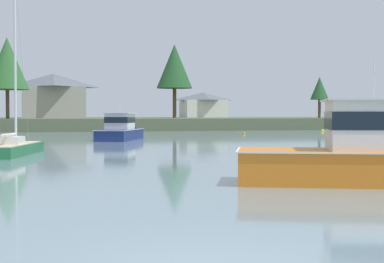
% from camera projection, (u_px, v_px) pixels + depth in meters
% --- Properties ---
extents(far_shore_bank, '(232.80, 55.41, 1.91)m').
position_uv_depth(far_shore_bank, '(50.00, 123.00, 109.09)').
color(far_shore_bank, '#4C563D').
rests_on(far_shore_bank, ground).
extents(sailboat_green, '(3.87, 8.14, 12.08)m').
position_uv_depth(sailboat_green, '(13.00, 151.00, 35.99)').
color(sailboat_green, '#236B3D').
rests_on(sailboat_green, ground).
extents(cruiser_navy, '(6.45, 10.39, 5.19)m').
position_uv_depth(cruiser_navy, '(123.00, 133.00, 58.08)').
color(cruiser_navy, navy).
rests_on(cruiser_navy, ground).
extents(cruiser_orange, '(10.14, 6.35, 5.85)m').
position_uv_depth(cruiser_orange, '(382.00, 164.00, 20.83)').
color(cruiser_orange, orange).
rests_on(cruiser_orange, ground).
extents(mooring_buoy_yellow, '(0.50, 0.50, 0.56)m').
position_uv_depth(mooring_buoy_yellow, '(322.00, 131.00, 85.16)').
color(mooring_buoy_yellow, yellow).
rests_on(mooring_buoy_yellow, ground).
extents(mooring_buoy_orange, '(0.40, 0.40, 0.45)m').
position_uv_depth(mooring_buoy_orange, '(244.00, 134.00, 73.12)').
color(mooring_buoy_orange, orange).
rests_on(mooring_buoy_orange, ground).
extents(mooring_buoy_red, '(0.35, 0.35, 0.41)m').
position_uv_depth(mooring_buoy_red, '(375.00, 133.00, 77.19)').
color(mooring_buoy_red, red).
rests_on(mooring_buoy_red, ground).
extents(shore_tree_left_mid, '(3.31, 3.31, 7.37)m').
position_uv_depth(shore_tree_left_mid, '(320.00, 89.00, 102.08)').
color(shore_tree_left_mid, brown).
rests_on(shore_tree_left_mid, far_shore_bank).
extents(shore_tree_inland_b, '(6.47, 6.47, 12.34)m').
position_uv_depth(shore_tree_inland_b, '(7.00, 64.00, 86.22)').
color(shore_tree_inland_b, brown).
rests_on(shore_tree_inland_b, far_shore_bank).
extents(shore_tree_far_left, '(6.55, 6.55, 13.44)m').
position_uv_depth(shore_tree_far_left, '(175.00, 67.00, 103.82)').
color(shore_tree_far_left, brown).
rests_on(shore_tree_far_left, far_shore_bank).
extents(cottage_behind_trees, '(12.14, 10.36, 8.27)m').
position_uv_depth(cottage_behind_trees, '(53.00, 95.00, 106.50)').
color(cottage_behind_trees, '#9E998E').
rests_on(cottage_behind_trees, far_shore_bank).
extents(cottage_near_water, '(10.08, 7.89, 5.56)m').
position_uv_depth(cottage_near_water, '(203.00, 104.00, 127.36)').
color(cottage_near_water, silver).
rests_on(cottage_near_water, far_shore_bank).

